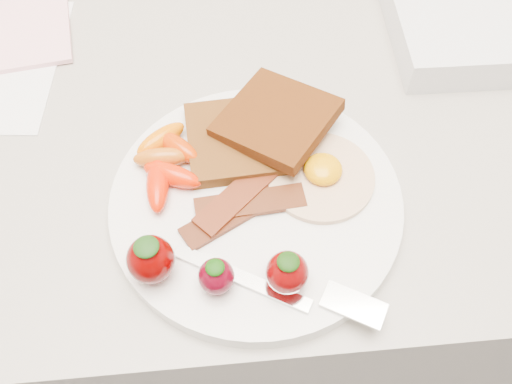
{
  "coord_description": "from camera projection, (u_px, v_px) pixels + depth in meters",
  "views": [
    {
      "loc": [
        0.0,
        1.27,
        1.36
      ],
      "look_at": [
        0.03,
        1.54,
        0.93
      ],
      "focal_mm": 40.0,
      "sensor_mm": 36.0,
      "label": 1
    }
  ],
  "objects": [
    {
      "name": "fork",
      "position": [
        292.0,
        290.0,
        0.47
      ],
      "size": [
        0.17,
        0.09,
        0.0
      ],
      "color": "white",
      "rests_on": "plate"
    },
    {
      "name": "fried_egg",
      "position": [
        321.0,
        175.0,
        0.53
      ],
      "size": [
        0.12,
        0.12,
        0.02
      ],
      "color": "beige",
      "rests_on": "plate"
    },
    {
      "name": "baby_carrots",
      "position": [
        166.0,
        161.0,
        0.53
      ],
      "size": [
        0.07,
        0.11,
        0.02
      ],
      "color": "#B85711",
      "rests_on": "plate"
    },
    {
      "name": "toast_lower",
      "position": [
        237.0,
        140.0,
        0.55
      ],
      "size": [
        0.1,
        0.1,
        0.01
      ],
      "primitive_type": "cube",
      "rotation": [
        0.0,
        0.0,
        0.06
      ],
      "color": "#441B05",
      "rests_on": "plate"
    },
    {
      "name": "bacon_strips",
      "position": [
        241.0,
        203.0,
        0.51
      ],
      "size": [
        0.12,
        0.1,
        0.01
      ],
      "color": "#3D170A",
      "rests_on": "plate"
    },
    {
      "name": "toast_upper",
      "position": [
        277.0,
        119.0,
        0.55
      ],
      "size": [
        0.14,
        0.14,
        0.02
      ],
      "primitive_type": "cube",
      "rotation": [
        0.0,
        -0.1,
        -0.67
      ],
      "color": "black",
      "rests_on": "toast_lower"
    },
    {
      "name": "strawberries",
      "position": [
        208.0,
        267.0,
        0.46
      ],
      "size": [
        0.15,
        0.06,
        0.05
      ],
      "color": "#530000",
      "rests_on": "plate"
    },
    {
      "name": "counter",
      "position": [
        231.0,
        266.0,
        1.0
      ],
      "size": [
        2.0,
        0.6,
        0.9
      ],
      "primitive_type": "cube",
      "color": "gray",
      "rests_on": "ground"
    },
    {
      "name": "notepad",
      "position": [
        17.0,
        18.0,
        0.67
      ],
      "size": [
        0.14,
        0.19,
        0.01
      ],
      "primitive_type": "cube",
      "rotation": [
        0.0,
        0.0,
        0.14
      ],
      "color": "#FFB7C2",
      "rests_on": "paper_sheet"
    },
    {
      "name": "appliance",
      "position": [
        509.0,
        5.0,
        0.66
      ],
      "size": [
        0.29,
        0.23,
        0.04
      ],
      "primitive_type": "cube",
      "rotation": [
        0.0,
        0.0,
        -0.02
      ],
      "color": "silver",
      "rests_on": "counter"
    },
    {
      "name": "plate",
      "position": [
        256.0,
        203.0,
        0.53
      ],
      "size": [
        0.27,
        0.27,
        0.02
      ],
      "primitive_type": "cylinder",
      "color": "white",
      "rests_on": "counter"
    }
  ]
}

